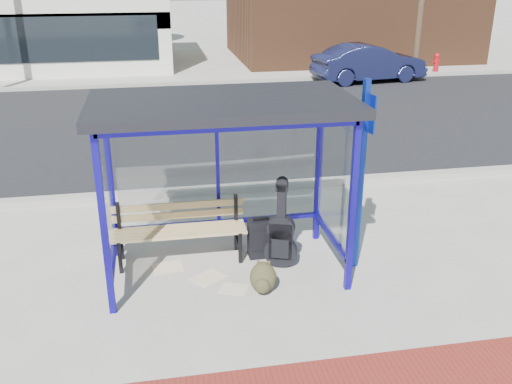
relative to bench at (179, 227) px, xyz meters
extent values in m
plane|color=#B2ADA0|center=(0.60, -0.46, -0.50)|extent=(120.00, 120.00, 0.00)
cube|color=gray|center=(0.60, 2.44, -0.44)|extent=(60.00, 0.25, 0.12)
cube|color=black|center=(0.60, 7.54, -0.50)|extent=(60.00, 10.00, 0.00)
cube|color=gray|center=(0.60, 12.64, -0.44)|extent=(60.00, 0.25, 0.12)
cube|color=#B2ADA0|center=(0.60, 14.54, -0.50)|extent=(60.00, 4.00, 0.01)
cube|color=#130C8E|center=(-0.90, -1.21, 0.65)|extent=(0.08, 0.08, 2.30)
cube|color=#130C8E|center=(2.10, -1.21, 0.65)|extent=(0.08, 0.08, 2.30)
cube|color=#130C8E|center=(-0.90, 0.29, 0.65)|extent=(0.08, 0.08, 2.30)
cube|color=#130C8E|center=(2.10, 0.29, 0.65)|extent=(0.08, 0.08, 2.30)
cube|color=#130C8E|center=(0.60, 0.29, 1.76)|extent=(3.00, 0.08, 0.08)
cube|color=#130C8E|center=(0.60, -1.21, 1.76)|extent=(3.00, 0.08, 0.08)
cube|color=#130C8E|center=(-0.90, -0.46, 1.76)|extent=(0.08, 1.50, 0.08)
cube|color=#130C8E|center=(2.10, -0.46, 1.76)|extent=(0.08, 1.50, 0.08)
cube|color=#130C8E|center=(0.60, 0.29, -0.10)|extent=(3.00, 0.08, 0.06)
cube|color=#130C8E|center=(-0.90, -0.46, -0.10)|extent=(0.08, 1.50, 0.06)
cube|color=#130C8E|center=(2.10, -0.46, -0.10)|extent=(0.08, 1.50, 0.06)
cube|color=#130C8E|center=(0.60, 0.29, 0.85)|extent=(0.05, 0.05, 1.90)
cube|color=silver|center=(0.60, 0.29, 0.81)|extent=(2.84, 0.01, 1.82)
cube|color=silver|center=(-0.90, -0.46, 0.81)|extent=(0.02, 1.34, 1.82)
cube|color=silver|center=(2.10, -0.46, 0.81)|extent=(0.02, 1.34, 1.82)
cube|color=black|center=(0.60, -0.46, 1.86)|extent=(3.30, 1.80, 0.12)
cube|color=black|center=(-0.83, -0.26, -0.27)|extent=(0.05, 0.05, 0.47)
cube|color=black|center=(-0.83, 0.14, -0.06)|extent=(0.05, 0.05, 0.88)
cube|color=black|center=(-0.83, -0.06, -0.27)|extent=(0.06, 0.42, 0.05)
cube|color=black|center=(0.83, -0.27, -0.27)|extent=(0.05, 0.05, 0.47)
cube|color=black|center=(0.83, 0.13, -0.06)|extent=(0.05, 0.05, 0.88)
cube|color=black|center=(0.83, -0.07, -0.27)|extent=(0.06, 0.42, 0.05)
cube|color=#D3B67A|center=(0.00, -0.24, -0.03)|extent=(1.87, 0.11, 0.04)
cube|color=#D3B67A|center=(0.00, -0.12, -0.03)|extent=(1.87, 0.11, 0.04)
cube|color=#D3B67A|center=(0.00, -0.01, -0.03)|extent=(1.87, 0.11, 0.04)
cube|color=#D3B67A|center=(0.00, 0.11, -0.03)|extent=(1.87, 0.11, 0.04)
cube|color=#D3B67A|center=(0.00, 0.15, 0.12)|extent=(1.87, 0.04, 0.10)
cube|color=#D3B67A|center=(0.00, 0.15, 0.27)|extent=(1.87, 0.04, 0.10)
cylinder|color=black|center=(1.37, -0.47, -0.27)|extent=(0.47, 0.28, 0.46)
cylinder|color=black|center=(1.37, -0.47, 0.09)|extent=(0.40, 0.25, 0.38)
cube|color=black|center=(1.37, -0.47, -0.10)|extent=(0.35, 0.23, 0.54)
cube|color=black|center=(1.37, -0.47, 0.46)|extent=(0.15, 0.15, 0.54)
cube|color=black|center=(1.37, -0.47, 0.70)|extent=(0.19, 0.16, 0.11)
cube|color=black|center=(1.15, -0.14, -0.21)|extent=(0.36, 0.23, 0.56)
cylinder|color=black|center=(1.02, -0.14, -0.47)|extent=(0.05, 0.21, 0.05)
cylinder|color=black|center=(1.28, -0.14, -0.47)|extent=(0.05, 0.21, 0.05)
cube|color=black|center=(1.15, -0.14, 0.11)|extent=(0.23, 0.04, 0.04)
cube|color=black|center=(1.15, -0.26, -0.19)|extent=(0.29, 0.02, 0.31)
ellipsoid|color=#32301C|center=(1.00, -1.08, -0.30)|extent=(0.39, 0.32, 0.41)
ellipsoid|color=#32301C|center=(0.97, -1.20, -0.35)|extent=(0.23, 0.18, 0.21)
cube|color=#32301C|center=(1.01, -1.06, -0.11)|extent=(0.12, 0.07, 0.03)
cube|color=navy|center=(2.40, -0.64, 0.82)|extent=(0.09, 0.09, 2.64)
cube|color=navy|center=(2.45, -0.63, 1.70)|extent=(0.08, 0.33, 0.50)
cube|color=white|center=(-0.20, -0.24, -0.50)|extent=(0.46, 0.38, 0.01)
cube|color=white|center=(0.63, -0.96, -0.50)|extent=(0.44, 0.40, 0.01)
cube|color=white|center=(0.33, -0.63, -0.50)|extent=(0.53, 0.51, 0.01)
imported|color=#161B3F|center=(7.40, 12.05, 0.16)|extent=(4.14, 1.92, 1.32)
cylinder|color=#B30C17|center=(10.69, 13.36, -0.21)|extent=(0.20, 0.20, 0.59)
sphere|color=#B30C17|center=(10.69, 13.36, 0.12)|extent=(0.22, 0.22, 0.22)
cylinder|color=#B30C17|center=(10.69, 13.36, -0.11)|extent=(0.33, 0.19, 0.10)
camera|label=1|loc=(-0.25, -7.36, 3.48)|focal=40.00mm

